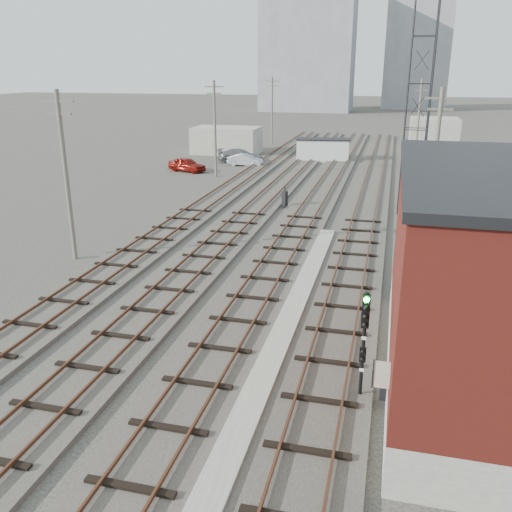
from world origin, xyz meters
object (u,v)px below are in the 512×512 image
(signal_mast, at_px, (364,340))
(car_grey, at_px, (241,156))
(switch_stand, at_px, (285,198))
(car_red, at_px, (187,165))
(site_trailer, at_px, (323,150))
(car_silver, at_px, (245,160))

(signal_mast, bearing_deg, car_grey, 110.36)
(switch_stand, xyz_separation_m, car_grey, (-8.86, 19.20, 0.05))
(car_grey, bearing_deg, signal_mast, -160.97)
(car_red, bearing_deg, site_trailer, -31.95)
(car_red, height_order, car_grey, car_grey)
(switch_stand, distance_m, site_trailer, 22.72)
(car_silver, xyz_separation_m, car_grey, (-1.07, 1.85, 0.12))
(site_trailer, bearing_deg, signal_mast, -88.28)
(car_silver, bearing_deg, switch_stand, -152.62)
(car_silver, distance_m, car_grey, 2.14)
(signal_mast, height_order, car_silver, signal_mast)
(signal_mast, relative_size, car_silver, 0.96)
(site_trailer, distance_m, car_red, 16.12)
(car_grey, bearing_deg, car_red, 148.56)
(signal_mast, height_order, site_trailer, signal_mast)
(signal_mast, xyz_separation_m, car_silver, (-15.05, 41.59, -1.47))
(site_trailer, xyz_separation_m, car_grey, (-8.71, -3.51, -0.52))
(car_red, distance_m, car_silver, 6.83)
(switch_stand, height_order, site_trailer, site_trailer)
(car_red, bearing_deg, signal_mast, -132.39)
(switch_stand, bearing_deg, car_red, 158.49)
(signal_mast, distance_m, site_trailer, 47.54)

